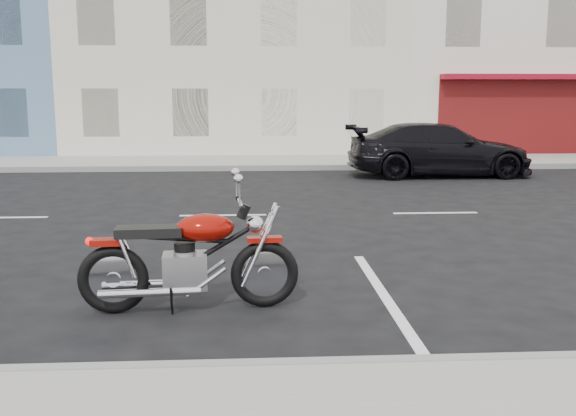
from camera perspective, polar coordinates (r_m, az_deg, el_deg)
The scene contains 6 objects.
ground at distance 12.03m, azimuth 3.77°, elevation -0.56°, with size 120.00×120.00×0.00m, color black.
sidewalk_far at distance 20.84m, azimuth -13.07°, elevation 3.94°, with size 80.00×3.40×0.15m, color gray.
curb_far at distance 19.18m, azimuth -13.91°, elevation 3.40°, with size 80.00×0.12×0.16m, color gray.
bldg_cream at distance 28.26m, azimuth -4.56°, elevation 17.25°, with size 12.00×12.00×11.50m, color beige.
motorcycle at distance 6.73m, azimuth -1.85°, elevation -4.56°, with size 2.27×0.75×1.14m.
car_far at distance 18.07m, azimuth 13.29°, elevation 5.08°, with size 2.02×4.97×1.44m, color black.
Camera 1 is at (-1.47, -11.73, 2.22)m, focal length 40.00 mm.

